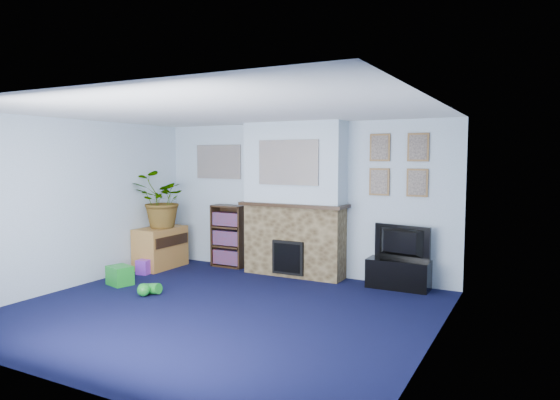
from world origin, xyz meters
The scene contains 26 objects.
floor centered at (0.00, 0.00, 0.00)m, with size 5.00×4.50×0.01m, color black.
ceiling centered at (0.00, 0.00, 2.40)m, with size 5.00×4.50×0.01m, color white.
wall_back centered at (0.00, 2.25, 1.20)m, with size 5.00×0.04×2.40m, color silver.
wall_front centered at (0.00, -2.25, 1.20)m, with size 5.00×0.04×2.40m, color silver.
wall_left centered at (-2.50, 0.00, 1.20)m, with size 0.04×4.50×2.40m, color silver.
wall_right centered at (2.50, 0.00, 1.20)m, with size 0.04×4.50×2.40m, color silver.
chimney_breast centered at (0.00, 2.05, 1.18)m, with size 1.72×0.50×2.40m.
collage_main centered at (0.00, 1.84, 1.78)m, with size 1.00×0.03×0.68m, color gray.
collage_left centered at (-1.55, 2.23, 1.78)m, with size 0.90×0.03×0.58m, color gray.
portrait_tl centered at (1.30, 2.23, 2.00)m, with size 0.30×0.03×0.40m, color brown.
portrait_tr centered at (1.85, 2.23, 2.00)m, with size 0.30×0.03×0.40m, color brown.
portrait_bl centered at (1.30, 2.23, 1.50)m, with size 0.30×0.03×0.40m, color brown.
portrait_br centered at (1.85, 2.23, 1.50)m, with size 0.30×0.03×0.40m, color brown.
tv_stand centered at (1.66, 2.03, 0.23)m, with size 0.87×0.37×0.41m, color black.
television centered at (1.66, 2.05, 0.65)m, with size 0.84×0.11×0.48m, color black.
bookshelf centered at (-1.26, 2.11, 0.50)m, with size 0.58×0.28×1.05m.
sideboard centered at (-2.24, 1.50, 0.35)m, with size 0.49×0.88×0.68m, color #AE7737.
potted_plant centered at (-2.19, 1.45, 1.16)m, with size 0.85×0.74×0.95m, color #26661E.
mantel_clock centered at (-0.03, 2.00, 1.22)m, with size 0.10×0.06×0.15m, color gold.
mantel_candle centered at (0.34, 2.00, 1.23)m, with size 0.05×0.05×0.16m, color #B2BFC6.
mantel_teddy centered at (-0.52, 2.00, 1.22)m, with size 0.12×0.12×0.12m, color gray.
mantel_can centered at (0.63, 2.00, 1.21)m, with size 0.05×0.05×0.11m, color purple.
green_crate centered at (-1.99, 0.33, 0.14)m, with size 0.35×0.28×0.28m, color #198C26.
toy_ball centered at (-1.25, 0.03, 0.09)m, with size 0.18×0.18×0.18m, color #198C26.
toy_block centered at (-2.15, 1.00, 0.11)m, with size 0.19×0.19×0.23m, color purple.
toy_tube centered at (-1.26, 0.16, 0.07)m, with size 0.15×0.15×0.32m, color #198C26.
Camera 1 is at (3.42, -4.90, 1.86)m, focal length 32.00 mm.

